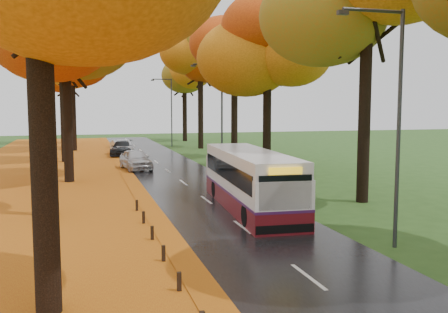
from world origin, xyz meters
name	(u,v)px	position (x,y,z in m)	size (l,w,h in m)	color
road	(180,180)	(0.00, 25.00, 0.02)	(6.50, 90.00, 0.04)	black
centre_line	(180,180)	(0.00, 25.00, 0.04)	(0.12, 90.00, 0.01)	silver
leaf_verge	(32,187)	(-9.00, 25.00, 0.01)	(12.00, 90.00, 0.02)	#9A370E
leaf_drift	(133,182)	(-3.05, 25.00, 0.04)	(0.90, 90.00, 0.01)	#C37814
trees_left	(60,31)	(-7.18, 27.06, 9.53)	(9.20, 74.00, 13.88)	black
trees_right	(275,37)	(7.19, 26.91, 9.69)	(9.30, 74.20, 13.96)	black
bollard_row	(189,300)	(-3.70, 4.70, 0.26)	(0.11, 23.51, 0.52)	black
streetlamp_near	(393,110)	(3.95, 8.00, 4.71)	(2.45, 0.18, 8.00)	#333538
streetlamp_mid	(219,107)	(3.95, 30.00, 4.71)	(2.45, 0.18, 8.00)	#333538
streetlamp_far	(169,107)	(3.95, 52.00, 4.71)	(2.45, 0.18, 8.00)	#333538
bus	(250,179)	(1.45, 15.35, 1.45)	(3.03, 10.36, 2.69)	#5C0E15
car_white	(136,159)	(-2.20, 31.30, 0.80)	(1.80, 4.49, 1.53)	silver
car_silver	(122,147)	(-2.35, 43.04, 0.77)	(1.54, 4.42, 1.45)	#B0B3B9
car_dark	(122,148)	(-2.35, 42.42, 0.74)	(1.95, 4.80, 1.39)	black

